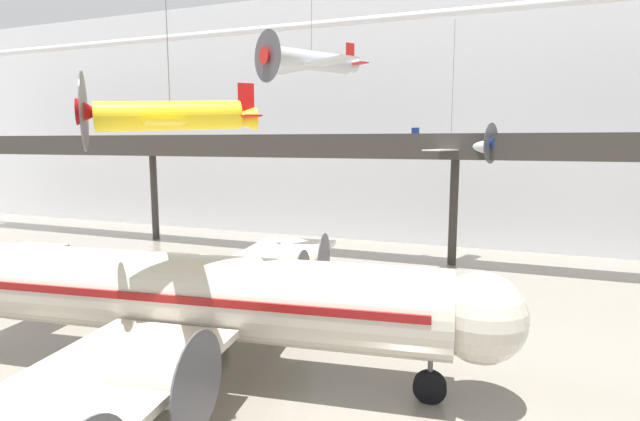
{
  "coord_description": "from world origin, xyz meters",
  "views": [
    {
      "loc": [
        4.47,
        -10.77,
        10.14
      ],
      "look_at": [
        -3.52,
        9.78,
        7.09
      ],
      "focal_mm": 28.0,
      "sensor_mm": 36.0,
      "label": 1
    }
  ],
  "objects_px": {
    "suspended_plane_yellow_lowwing": "(170,116)",
    "suspended_plane_white_twin": "(451,145)",
    "suspended_plane_silver_racer": "(312,61)",
    "airliner_silver_main": "(177,295)"
  },
  "relations": [
    {
      "from": "airliner_silver_main",
      "to": "suspended_plane_yellow_lowwing",
      "type": "relative_size",
      "value": 3.46
    },
    {
      "from": "suspended_plane_yellow_lowwing",
      "to": "suspended_plane_white_twin",
      "type": "relative_size",
      "value": 0.89
    },
    {
      "from": "suspended_plane_silver_racer",
      "to": "suspended_plane_white_twin",
      "type": "xyz_separation_m",
      "value": [
        8.08,
        8.96,
        -5.55
      ]
    },
    {
      "from": "suspended_plane_yellow_lowwing",
      "to": "suspended_plane_white_twin",
      "type": "bearing_deg",
      "value": -148.05
    },
    {
      "from": "airliner_silver_main",
      "to": "suspended_plane_white_twin",
      "type": "height_order",
      "value": "suspended_plane_white_twin"
    },
    {
      "from": "airliner_silver_main",
      "to": "suspended_plane_silver_racer",
      "type": "distance_m",
      "value": 18.46
    },
    {
      "from": "suspended_plane_silver_racer",
      "to": "suspended_plane_white_twin",
      "type": "bearing_deg",
      "value": 170.94
    },
    {
      "from": "suspended_plane_silver_racer",
      "to": "airliner_silver_main",
      "type": "bearing_deg",
      "value": 30.84
    },
    {
      "from": "suspended_plane_yellow_lowwing",
      "to": "suspended_plane_white_twin",
      "type": "xyz_separation_m",
      "value": [
        7.5,
        24.52,
        -1.23
      ]
    },
    {
      "from": "airliner_silver_main",
      "to": "suspended_plane_white_twin",
      "type": "distance_m",
      "value": 25.45
    }
  ]
}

